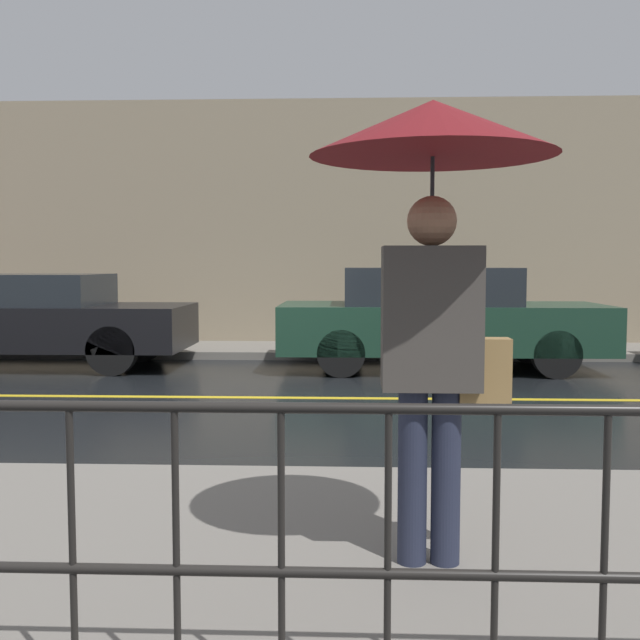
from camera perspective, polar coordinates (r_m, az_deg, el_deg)
The scene contains 8 objects.
ground_plane at distance 8.85m, azimuth -5.81°, elevation -5.90°, with size 80.00×80.00×0.00m, color black.
sidewalk_near at distance 4.14m, azimuth -16.11°, elevation -17.10°, with size 28.00×3.12×0.13m.
sidewalk_far at distance 13.08m, azimuth -3.13°, elevation -2.30°, with size 28.00×1.79×0.13m.
lane_marking at distance 8.85m, azimuth -5.81°, elevation -5.87°, with size 25.20×0.12×0.01m.
building_storefront at distance 14.05m, azimuth -2.75°, elevation 7.23°, with size 28.00×0.30×4.57m.
pedestrian at distance 3.56m, azimuth 8.62°, elevation 9.49°, with size 1.15×1.15×2.19m.
car_black at distance 12.13m, azimuth -21.10°, elevation 0.11°, with size 4.63×1.81×1.41m.
car_dark_green at distance 11.20m, azimuth 8.98°, elevation 0.19°, with size 4.75×1.85×1.51m.
Camera 1 is at (1.25, -8.62, 1.56)m, focal length 42.00 mm.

